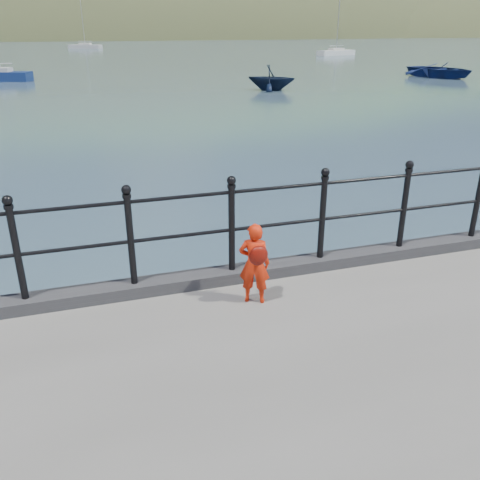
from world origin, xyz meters
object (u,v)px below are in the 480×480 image
object	(u,v)px
railing	(182,224)
sailboat_deep	(85,47)
sailboat_far	(336,53)
sailboat_port	(2,77)
child	(255,263)
launch_navy	(271,78)
launch_blue	(441,70)

from	to	relation	value
railing	sailboat_deep	world-z (taller)	sailboat_deep
sailboat_far	railing	bearing A→B (deg)	-135.65
sailboat_deep	sailboat_port	bearing A→B (deg)	-70.93
sailboat_port	sailboat_deep	size ratio (longest dim) A/B	0.74
sailboat_deep	railing	bearing A→B (deg)	-64.38
child	launch_navy	world-z (taller)	child
railing	sailboat_port	bearing A→B (deg)	98.98
child	sailboat_far	size ratio (longest dim) A/B	0.11
railing	sailboat_port	xyz separation A→B (m)	(-6.16, 38.99, -1.48)
launch_navy	sailboat_far	world-z (taller)	sailboat_far
sailboat_deep	sailboat_far	xyz separation A→B (m)	(33.63, -35.04, 0.00)
launch_navy	sailboat_port	size ratio (longest dim) A/B	0.46
railing	sailboat_deep	bearing A→B (deg)	88.82
launch_navy	sailboat_far	size ratio (longest dim) A/B	0.35
railing	sailboat_deep	size ratio (longest dim) A/B	2.03
child	sailboat_port	world-z (taller)	sailboat_port
child	sailboat_port	bearing A→B (deg)	-55.80
sailboat_port	sailboat_deep	xyz separation A→B (m)	(8.21, 60.51, 0.00)
child	launch_blue	world-z (taller)	child
launch_blue	sailboat_port	size ratio (longest dim) A/B	0.86
railing	sailboat_far	distance (m)	73.68
child	sailboat_deep	bearing A→B (deg)	-66.39
launch_blue	sailboat_far	size ratio (longest dim) A/B	0.65
launch_blue	child	bearing A→B (deg)	-146.70
child	launch_blue	xyz separation A→B (m)	(27.25, 31.91, -0.90)
railing	sailboat_deep	distance (m)	99.53
railing	launch_navy	distance (m)	29.36
launch_navy	sailboat_far	xyz separation A→B (m)	(24.25, 37.43, -0.47)
sailboat_port	launch_navy	bearing A→B (deg)	-14.15
launch_navy	launch_blue	bearing A→B (deg)	-40.89
railing	launch_blue	world-z (taller)	railing
launch_blue	sailboat_port	bearing A→B (deg)	151.12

